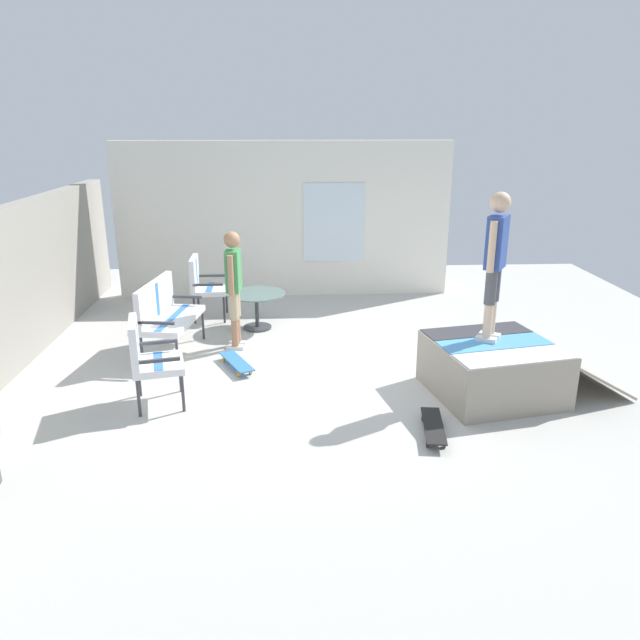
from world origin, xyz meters
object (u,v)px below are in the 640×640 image
object	(u,v)px
skate_ramp	(495,368)
patio_bench	(164,310)
skateboard_by_bench	(237,362)
person_watching	(234,282)
patio_chair_by_wall	(147,354)
person_skater	(495,256)
skateboard_spare	(433,426)
patio_table	(257,303)
patio_chair_near_house	(203,282)

from	to	relation	value
skate_ramp	patio_bench	distance (m)	4.41
skateboard_by_bench	person_watching	bearing A→B (deg)	4.63
patio_chair_by_wall	person_watching	xyz separation A→B (m)	(1.81, -0.82, 0.36)
skate_ramp	patio_bench	xyz separation A→B (m)	(1.55, 4.11, 0.29)
person_watching	person_skater	world-z (taller)	person_skater
person_watching	skateboard_spare	world-z (taller)	person_watching
patio_table	person_skater	world-z (taller)	person_skater
patio_chair_near_house	skateboard_by_bench	distance (m)	2.33
patio_chair_by_wall	patio_table	distance (m)	2.85
skate_ramp	patio_table	xyz separation A→B (m)	(2.53, 2.91, 0.08)
skate_ramp	patio_chair_near_house	distance (m)	4.91
patio_chair_by_wall	person_watching	bearing A→B (deg)	-24.42
skateboard_spare	skate_ramp	bearing A→B (deg)	-45.08
patio_chair_near_house	skateboard_spare	distance (m)	4.97
patio_chair_by_wall	person_skater	xyz separation A→B (m)	(0.21, -3.91, 1.03)
person_watching	skateboard_by_bench	bearing A→B (deg)	-175.37
patio_chair_near_house	skateboard_by_bench	xyz separation A→B (m)	(-2.16, -0.70, -0.53)
skate_ramp	patio_table	distance (m)	3.86
patio_bench	person_skater	xyz separation A→B (m)	(-1.44, -4.04, 1.03)
patio_table	skateboard_by_bench	distance (m)	1.64
person_watching	skateboard_spare	bearing A→B (deg)	-139.82
person_watching	skateboard_spare	size ratio (longest dim) A/B	2.03
skateboard_by_bench	patio_chair_by_wall	bearing A→B (deg)	139.32
patio_table	skateboard_by_bench	xyz separation A→B (m)	(-1.60, 0.19, -0.32)
person_skater	patio_table	bearing A→B (deg)	49.47
person_watching	person_skater	xyz separation A→B (m)	(-1.60, -3.09, 0.67)
skateboard_by_bench	skateboard_spare	size ratio (longest dim) A/B	0.99
patio_chair_by_wall	person_watching	world-z (taller)	person_watching
patio_bench	person_watching	world-z (taller)	person_watching
person_watching	skateboard_spare	distance (m)	3.57
patio_chair_by_wall	patio_table	bearing A→B (deg)	-22.35
patio_chair_by_wall	skateboard_spare	world-z (taller)	patio_chair_by_wall
skate_ramp	skateboard_by_bench	distance (m)	3.25
patio_bench	skateboard_spare	bearing A→B (deg)	-127.96
skate_ramp	patio_bench	world-z (taller)	patio_bench
patio_chair_near_house	patio_chair_by_wall	xyz separation A→B (m)	(-3.19, 0.19, 0.00)
patio_bench	skate_ramp	bearing A→B (deg)	-110.66
patio_bench	skateboard_spare	size ratio (longest dim) A/B	1.61
patio_bench	patio_chair_near_house	xyz separation A→B (m)	(1.54, -0.31, -0.00)
patio_chair_by_wall	skateboard_by_bench	world-z (taller)	patio_chair_by_wall
skate_ramp	person_skater	size ratio (longest dim) A/B	1.41
patio_chair_near_house	patio_table	bearing A→B (deg)	-122.12
patio_chair_near_house	patio_chair_by_wall	size ratio (longest dim) A/B	1.00
person_skater	skateboard_spare	xyz separation A→B (m)	(-1.04, 0.86, -1.56)
patio_chair_by_wall	person_skater	distance (m)	4.05
patio_bench	patio_chair_near_house	bearing A→B (deg)	-11.51
patio_bench	patio_table	distance (m)	1.57
skate_ramp	patio_chair_by_wall	distance (m)	4.00
patio_chair_near_house	patio_table	size ratio (longest dim) A/B	1.13
skateboard_spare	person_skater	bearing A→B (deg)	-39.38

